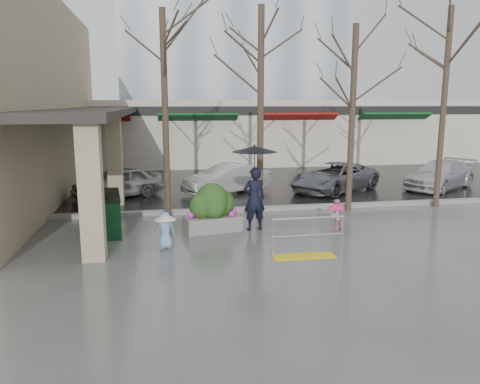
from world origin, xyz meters
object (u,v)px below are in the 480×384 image
object	(u,v)px
tree_east	(447,59)
tree_west	(164,64)
child_blue	(165,226)
car_c	(335,177)
car_a	(117,182)
tree_mideast	(354,73)
news_boxes	(112,213)
car_b	(227,179)
tree_midwest	(261,60)
handrail	(306,242)
planter	(212,208)
car_d	(440,175)
woman	(254,182)
child_pink	(336,213)

from	to	relation	value
tree_east	tree_west	bearing A→B (deg)	180.00
child_blue	car_c	xyz separation A→B (m)	(7.47, 7.05, 0.03)
tree_west	car_a	xyz separation A→B (m)	(-1.96, 3.77, -4.45)
tree_east	car_c	xyz separation A→B (m)	(-2.67, 3.57, -4.75)
tree_mideast	news_boxes	xyz separation A→B (m)	(-8.19, -1.54, -4.27)
tree_west	car_b	distance (m)	6.48
tree_midwest	handrail	bearing A→B (deg)	-88.09
planter	car_b	bearing A→B (deg)	77.45
tree_mideast	car_c	bearing A→B (deg)	76.84
tree_west	car_a	world-z (taller)	tree_west
car_d	car_b	bearing A→B (deg)	-125.25
child_blue	car_b	size ratio (longest dim) A/B	0.26
child_blue	handrail	bearing A→B (deg)	167.82
tree_midwest	tree_mideast	world-z (taller)	tree_midwest
tree_mideast	woman	size ratio (longest dim) A/B	2.47
woman	child_pink	world-z (taller)	woman
tree_midwest	planter	distance (m)	5.29
tree_midwest	car_d	xyz separation A→B (m)	(9.15, 3.45, -4.60)
news_boxes	car_d	bearing A→B (deg)	13.30
news_boxes	car_d	xyz separation A→B (m)	(14.04, 4.99, 0.04)
tree_mideast	tree_east	size ratio (longest dim) A/B	0.90
planter	handrail	bearing A→B (deg)	-54.16
woman	car_b	size ratio (longest dim) A/B	0.69
car_a	car_c	bearing A→B (deg)	61.16
planter	tree_mideast	bearing A→B (deg)	20.50
planter	car_c	distance (m)	8.18
car_c	tree_midwest	bearing A→B (deg)	-83.16
news_boxes	car_a	xyz separation A→B (m)	(-0.27, 5.31, 0.04)
tree_east	planter	distance (m)	10.07
child_blue	news_boxes	world-z (taller)	news_boxes
tree_mideast	car_d	distance (m)	8.00
car_a	car_b	distance (m)	4.57
woman	child_blue	bearing A→B (deg)	16.53
tree_mideast	woman	world-z (taller)	tree_mideast
child_pink	planter	xyz separation A→B (m)	(-3.70, 0.65, 0.14)
child_blue	planter	size ratio (longest dim) A/B	0.56
tree_west	car_b	size ratio (longest dim) A/B	1.78
tree_west	tree_east	bearing A→B (deg)	0.00
tree_east	planter	world-z (taller)	tree_east
tree_east	car_b	distance (m)	9.63
tree_west	tree_mideast	world-z (taller)	tree_west
tree_east	handrail	bearing A→B (deg)	-144.14
tree_midwest	planter	xyz separation A→B (m)	(-1.90, -1.95, -4.53)
child_blue	car_b	xyz separation A→B (m)	(2.74, 7.39, 0.03)
child_pink	tree_west	bearing A→B (deg)	-53.19
car_d	woman	bearing A→B (deg)	-93.08
handrail	tree_west	bearing A→B (deg)	124.99
tree_mideast	planter	bearing A→B (deg)	-159.50
tree_east	news_boxes	size ratio (longest dim) A/B	3.36
tree_midwest	child_pink	bearing A→B (deg)	-55.29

